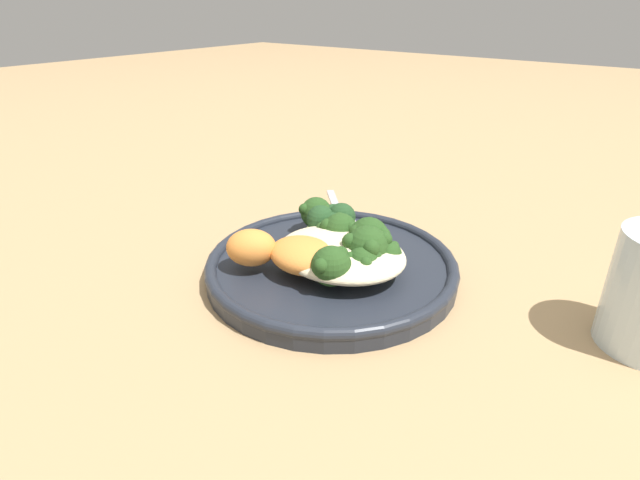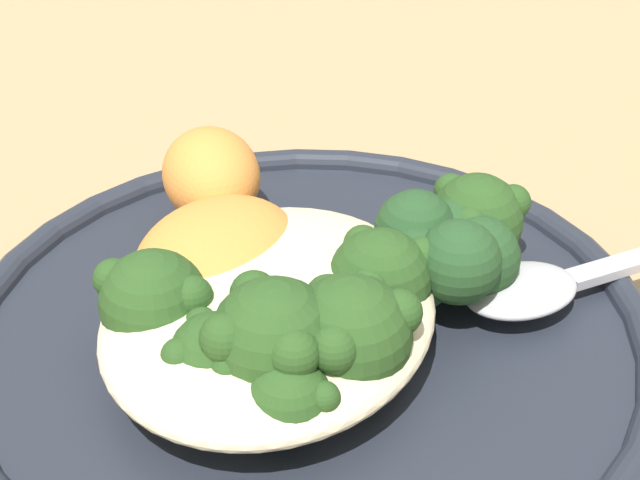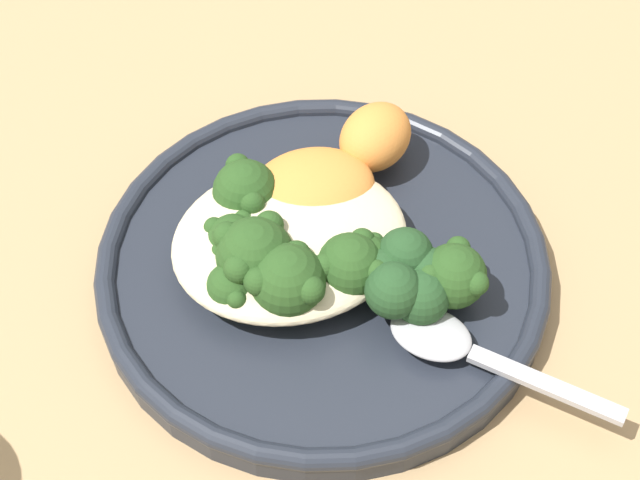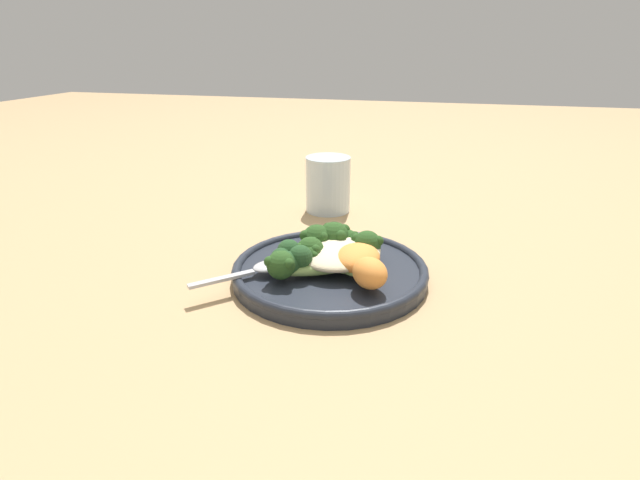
% 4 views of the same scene
% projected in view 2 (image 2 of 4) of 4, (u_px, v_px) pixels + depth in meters
% --- Properties ---
extents(ground_plane, '(4.00, 4.00, 0.00)m').
position_uv_depth(ground_plane, '(360.00, 347.00, 0.40)').
color(ground_plane, tan).
extents(plate, '(0.25, 0.25, 0.02)m').
position_uv_depth(plate, '(307.00, 342.00, 0.38)').
color(plate, '#232833').
rests_on(plate, ground_plane).
extents(quinoa_mound, '(0.13, 0.11, 0.03)m').
position_uv_depth(quinoa_mound, '(270.00, 314.00, 0.36)').
color(quinoa_mound, beige).
rests_on(quinoa_mound, plate).
extents(broccoli_stalk_0, '(0.08, 0.05, 0.04)m').
position_uv_depth(broccoli_stalk_0, '(176.00, 295.00, 0.36)').
color(broccoli_stalk_0, '#8EB25B').
rests_on(broccoli_stalk_0, plate).
extents(broccoli_stalk_1, '(0.10, 0.04, 0.03)m').
position_uv_depth(broccoli_stalk_1, '(234.00, 322.00, 0.35)').
color(broccoli_stalk_1, '#8EB25B').
rests_on(broccoli_stalk_1, plate).
extents(broccoli_stalk_2, '(0.10, 0.06, 0.04)m').
position_uv_depth(broccoli_stalk_2, '(274.00, 325.00, 0.34)').
color(broccoli_stalk_2, '#8EB25B').
rests_on(broccoli_stalk_2, plate).
extents(broccoli_stalk_3, '(0.11, 0.07, 0.03)m').
position_uv_depth(broccoli_stalk_3, '(281.00, 338.00, 0.35)').
color(broccoli_stalk_3, '#8EB25B').
rests_on(broccoli_stalk_3, plate).
extents(broccoli_stalk_4, '(0.10, 0.09, 0.04)m').
position_uv_depth(broccoli_stalk_4, '(338.00, 324.00, 0.34)').
color(broccoli_stalk_4, '#8EB25B').
rests_on(broccoli_stalk_4, plate).
extents(broccoli_stalk_5, '(0.05, 0.08, 0.04)m').
position_uv_depth(broccoli_stalk_5, '(366.00, 277.00, 0.37)').
color(broccoli_stalk_5, '#8EB25B').
rests_on(broccoli_stalk_5, plate).
extents(broccoli_stalk_6, '(0.03, 0.08, 0.03)m').
position_uv_depth(broccoli_stalk_6, '(354.00, 268.00, 0.38)').
color(broccoli_stalk_6, '#8EB25B').
rests_on(broccoli_stalk_6, plate).
extents(broccoli_stalk_7, '(0.06, 0.10, 0.03)m').
position_uv_depth(broccoli_stalk_7, '(446.00, 226.00, 0.40)').
color(broccoli_stalk_7, '#8EB25B').
rests_on(broccoli_stalk_7, plate).
extents(sweet_potato_chunk_0, '(0.06, 0.06, 0.04)m').
position_uv_depth(sweet_potato_chunk_0, '(211.00, 175.00, 0.42)').
color(sweet_potato_chunk_0, orange).
rests_on(sweet_potato_chunk_0, plate).
extents(sweet_potato_chunk_1, '(0.07, 0.06, 0.03)m').
position_uv_depth(sweet_potato_chunk_1, '(218.00, 256.00, 0.38)').
color(sweet_potato_chunk_1, orange).
rests_on(sweet_potato_chunk_1, plate).
extents(kale_tuft, '(0.05, 0.05, 0.04)m').
position_uv_depth(kale_tuft, '(444.00, 251.00, 0.38)').
color(kale_tuft, '#234723').
rests_on(kale_tuft, plate).
extents(spoon, '(0.10, 0.10, 0.01)m').
position_uv_depth(spoon, '(548.00, 283.00, 0.39)').
color(spoon, '#B7B7BC').
rests_on(spoon, plate).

